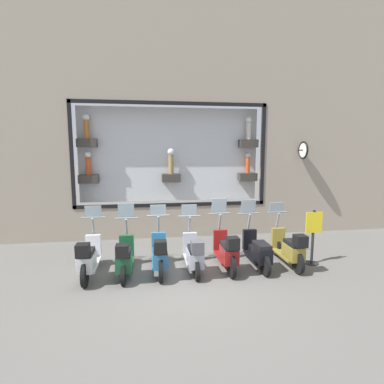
% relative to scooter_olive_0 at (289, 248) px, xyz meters
% --- Properties ---
extents(ground_plane, '(120.00, 120.00, 0.00)m').
position_rel_scooter_olive_0_xyz_m(ground_plane, '(-0.36, 2.81, -0.48)').
color(ground_plane, '#66635E').
extents(building_facade, '(1.23, 36.00, 9.97)m').
position_rel_scooter_olive_0_xyz_m(building_facade, '(3.24, 2.81, 4.63)').
color(building_facade, gray).
rests_on(building_facade, ground_plane).
extents(scooter_olive_0, '(1.80, 0.61, 1.55)m').
position_rel_scooter_olive_0_xyz_m(scooter_olive_0, '(0.00, 0.00, 0.00)').
color(scooter_olive_0, black).
rests_on(scooter_olive_0, ground_plane).
extents(scooter_black_1, '(1.80, 0.61, 1.64)m').
position_rel_scooter_olive_0_xyz_m(scooter_black_1, '(0.06, 0.84, -0.04)').
color(scooter_black_1, black).
rests_on(scooter_black_1, ground_plane).
extents(scooter_red_2, '(1.81, 0.60, 1.71)m').
position_rel_scooter_olive_0_xyz_m(scooter_red_2, '(0.01, 1.68, 0.02)').
color(scooter_red_2, black).
rests_on(scooter_red_2, ground_plane).
extents(scooter_silver_3, '(1.79, 0.60, 1.55)m').
position_rel_scooter_olive_0_xyz_m(scooter_silver_3, '(-0.01, 2.52, -0.02)').
color(scooter_silver_3, black).
rests_on(scooter_silver_3, ground_plane).
extents(scooter_teal_4, '(1.81, 0.60, 1.57)m').
position_rel_scooter_olive_0_xyz_m(scooter_teal_4, '(0.00, 3.36, 0.01)').
color(scooter_teal_4, black).
rests_on(scooter_teal_4, ground_plane).
extents(scooter_green_5, '(1.79, 0.60, 1.63)m').
position_rel_scooter_olive_0_xyz_m(scooter_green_5, '(-0.01, 4.20, -0.02)').
color(scooter_green_5, black).
rests_on(scooter_green_5, ground_plane).
extents(scooter_white_6, '(1.81, 0.61, 1.59)m').
position_rel_scooter_olive_0_xyz_m(scooter_white_6, '(0.01, 5.04, 0.01)').
color(scooter_white_6, black).
rests_on(scooter_white_6, ground_plane).
extents(shop_sign_post, '(0.36, 0.45, 1.46)m').
position_rel_scooter_olive_0_xyz_m(shop_sign_post, '(0.07, -0.68, 0.30)').
color(shop_sign_post, '#232326').
rests_on(shop_sign_post, ground_plane).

